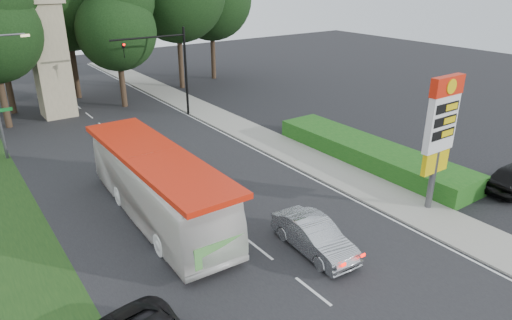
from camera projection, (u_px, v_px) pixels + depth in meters
ground at (322, 299)px, 16.92m from camera, size 120.00×120.00×0.00m
road_surface at (177, 185)px, 25.95m from camera, size 14.00×80.00×0.02m
sidewalk_right at (292, 152)px, 30.48m from camera, size 3.00×80.00×0.12m
hedge at (369, 153)px, 28.87m from camera, size 3.00×14.00×1.20m
gas_station_pylon at (441, 126)px, 21.64m from camera, size 2.10×0.45×6.85m
traffic_signal_mast at (170, 61)px, 36.24m from camera, size 6.10×0.35×7.20m
monument at (49, 54)px, 36.48m from camera, size 3.00×3.00×10.05m
tree_monument_right at (115, 13)px, 37.93m from camera, size 6.72×6.72×13.20m
transit_bus at (158, 186)px, 21.96m from camera, size 3.26×12.12×3.35m
sedan_silver at (314, 236)px, 19.56m from camera, size 1.83×4.54×1.47m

